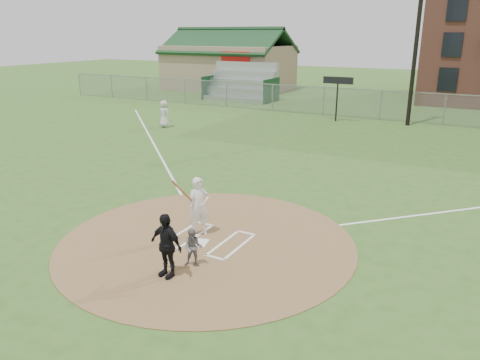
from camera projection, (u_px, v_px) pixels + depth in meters
The scene contains 14 objects.
ground at pixel (207, 242), 13.33m from camera, with size 140.00×140.00×0.00m, color #31581E.
dirt_circle at pixel (207, 242), 13.33m from camera, with size 8.40×8.40×0.02m, color olive.
home_plate at pixel (199, 243), 13.21m from camera, with size 0.49×0.49×0.03m, color white.
foul_line_third at pixel (154, 144), 24.95m from camera, with size 0.10×24.00×0.01m, color white.
catcher at pixel (193, 248), 11.80m from camera, with size 0.49×0.38×1.00m, color slate.
umpire at pixel (166, 245), 11.22m from camera, with size 0.95×0.40×1.62m, color black.
ondeck_player at pixel (164, 114), 29.19m from camera, with size 0.82×0.53×1.67m, color silver.
batters_boxes at pixel (210, 239), 13.45m from camera, with size 2.08×1.88×0.01m.
batter_at_plate at pixel (199, 206), 13.54m from camera, with size 0.89×1.02×1.78m.
outfield_fence at pixel (381, 105), 31.49m from camera, with size 56.08×0.08×2.03m.
bleachers at pixel (240, 82), 40.72m from camera, with size 6.08×3.20×3.20m.
clubhouse at pixel (229, 66), 48.44m from camera, with size 12.20×8.71×6.23m.
light_pole at pixel (419, 16), 28.05m from camera, with size 1.20×0.30×12.22m.
scoreboard_sign at pixel (338, 85), 30.69m from camera, with size 2.00×0.10×2.93m.
Camera 1 is at (6.61, -10.27, 5.72)m, focal length 35.00 mm.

